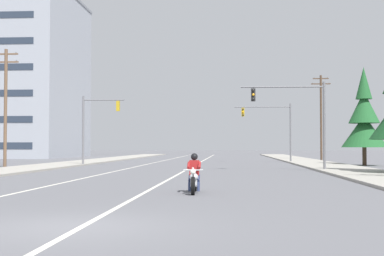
# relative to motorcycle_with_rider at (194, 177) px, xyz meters

# --- Properties ---
(ground_plane) EXTENTS (400.00, 400.00, 0.00)m
(ground_plane) POSITION_rel_motorcycle_with_rider_xyz_m (-2.10, -8.40, -0.59)
(ground_plane) COLOR #5B5B60
(lane_stripe_center) EXTENTS (0.16, 100.00, 0.01)m
(lane_stripe_center) POSITION_rel_motorcycle_with_rider_xyz_m (-1.84, 36.60, -0.58)
(lane_stripe_center) COLOR beige
(lane_stripe_center) RESTS_ON ground
(lane_stripe_left) EXTENTS (0.16, 100.00, 0.01)m
(lane_stripe_left) POSITION_rel_motorcycle_with_rider_xyz_m (-6.51, 36.60, -0.58)
(lane_stripe_left) COLOR beige
(lane_stripe_left) RESTS_ON ground
(sidewalk_kerb_right) EXTENTS (4.40, 110.00, 0.14)m
(sidewalk_kerb_right) POSITION_rel_motorcycle_with_rider_xyz_m (9.46, 31.60, -0.52)
(sidewalk_kerb_right) COLOR #9E998E
(sidewalk_kerb_right) RESTS_ON ground
(sidewalk_kerb_left) EXTENTS (4.40, 110.00, 0.14)m
(sidewalk_kerb_left) POSITION_rel_motorcycle_with_rider_xyz_m (-13.67, 31.60, -0.52)
(sidewalk_kerb_left) COLOR #9E998E
(sidewalk_kerb_left) RESTS_ON ground
(motorcycle_with_rider) EXTENTS (0.70, 2.19, 1.46)m
(motorcycle_with_rider) POSITION_rel_motorcycle_with_rider_xyz_m (0.00, 0.00, 0.00)
(motorcycle_with_rider) COLOR black
(motorcycle_with_rider) RESTS_ON ground
(traffic_signal_near_right) EXTENTS (5.86, 0.46, 6.20)m
(traffic_signal_near_right) POSITION_rel_motorcycle_with_rider_xyz_m (6.14, 17.88, 3.57)
(traffic_signal_near_right) COLOR slate
(traffic_signal_near_right) RESTS_ON ground
(traffic_signal_near_left) EXTENTS (3.77, 0.41, 6.20)m
(traffic_signal_near_left) POSITION_rel_motorcycle_with_rider_xyz_m (-10.74, 27.43, 3.44)
(traffic_signal_near_left) COLOR slate
(traffic_signal_near_left) RESTS_ON ground
(traffic_signal_mid_right) EXTENTS (5.94, 0.46, 6.20)m
(traffic_signal_mid_right) POSITION_rel_motorcycle_with_rider_xyz_m (5.93, 36.95, 3.58)
(traffic_signal_mid_right) COLOR slate
(traffic_signal_mid_right) RESTS_ON ground
(utility_pole_left_near) EXTENTS (2.05, 0.26, 9.60)m
(utility_pole_left_near) POSITION_rel_motorcycle_with_rider_xyz_m (-16.81, 22.40, 4.56)
(utility_pole_left_near) COLOR brown
(utility_pole_left_near) RESTS_ON ground
(utility_pole_right_far) EXTENTS (2.33, 0.26, 10.36)m
(utility_pole_right_far) POSITION_rel_motorcycle_with_rider_xyz_m (12.39, 46.30, 4.96)
(utility_pole_right_far) COLOR #4C3828
(utility_pole_right_far) RESTS_ON ground
(conifer_tree_right_verge_far) EXTENTS (3.96, 3.96, 8.72)m
(conifer_tree_right_verge_far) POSITION_rel_motorcycle_with_rider_xyz_m (13.14, 28.48, 3.41)
(conifer_tree_right_verge_far) COLOR #423023
(conifer_tree_right_verge_far) RESTS_ON ground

